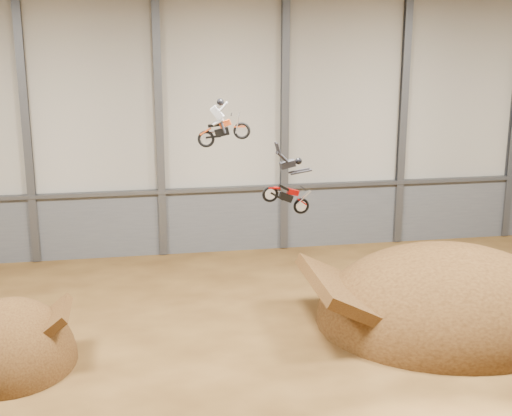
{
  "coord_description": "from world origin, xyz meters",
  "views": [
    {
      "loc": [
        -4.73,
        -22.39,
        12.47
      ],
      "look_at": [
        -0.11,
        4.0,
        5.32
      ],
      "focal_mm": 50.0,
      "sensor_mm": 36.0,
      "label": 1
    }
  ],
  "objects_px": {
    "takeoff_ramp": "(12,363)",
    "fmx_rider_a": "(226,119)",
    "fmx_rider_b": "(283,179)",
    "landing_ramp": "(445,320)"
  },
  "relations": [
    {
      "from": "takeoff_ramp",
      "to": "fmx_rider_a",
      "type": "xyz_separation_m",
      "value": [
        8.17,
        0.02,
        8.96
      ]
    },
    {
      "from": "takeoff_ramp",
      "to": "fmx_rider_b",
      "type": "xyz_separation_m",
      "value": [
        10.02,
        -1.29,
        6.96
      ]
    },
    {
      "from": "landing_ramp",
      "to": "fmx_rider_a",
      "type": "distance_m",
      "value": 13.06
    },
    {
      "from": "fmx_rider_a",
      "to": "fmx_rider_b",
      "type": "height_order",
      "value": "fmx_rider_a"
    },
    {
      "from": "landing_ramp",
      "to": "fmx_rider_a",
      "type": "height_order",
      "value": "fmx_rider_a"
    },
    {
      "from": "fmx_rider_a",
      "to": "fmx_rider_b",
      "type": "distance_m",
      "value": 3.03
    },
    {
      "from": "fmx_rider_a",
      "to": "takeoff_ramp",
      "type": "bearing_deg",
      "value": -169.69
    },
    {
      "from": "fmx_rider_b",
      "to": "takeoff_ramp",
      "type": "bearing_deg",
      "value": 169.81
    },
    {
      "from": "takeoff_ramp",
      "to": "fmx_rider_b",
      "type": "bearing_deg",
      "value": -7.34
    },
    {
      "from": "landing_ramp",
      "to": "fmx_rider_b",
      "type": "relative_size",
      "value": 4.55
    }
  ]
}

